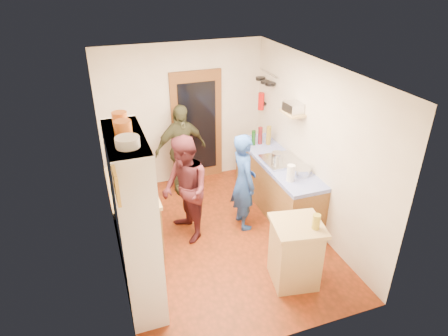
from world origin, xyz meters
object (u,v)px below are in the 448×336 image
island_base (295,254)px  person_hob (246,182)px  right_counter_base (276,185)px  person_left (186,188)px  hutch_body (135,223)px  person_back (182,150)px

island_base → person_hob: person_hob is taller
right_counter_base → person_left: bearing=-170.8°
hutch_body → right_counter_base: 2.90m
hutch_body → island_base: (1.92, -0.41, -0.67)m
person_left → person_back: bearing=160.0°
right_counter_base → person_back: bearing=141.9°
island_base → person_hob: size_ratio=0.55×
hutch_body → person_hob: 2.06m
hutch_body → person_hob: (1.80, 0.97, -0.31)m
island_base → person_back: (-0.78, 2.78, 0.40)m
person_left → person_back: person_back is taller
hutch_body → person_left: (0.87, 1.03, -0.27)m
person_hob → right_counter_base: bearing=-64.2°
person_left → person_back: (0.27, 1.33, 0.00)m
hutch_body → right_counter_base: size_ratio=1.00×
person_hob → hutch_body: bearing=118.7°
right_counter_base → person_left: size_ratio=1.33×
right_counter_base → hutch_body: bearing=-152.5°
island_base → person_back: bearing=105.7°
island_base → person_back: person_back is taller
right_counter_base → person_hob: (-0.70, -0.33, 0.37)m
hutch_body → right_counter_base: hutch_body is taller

